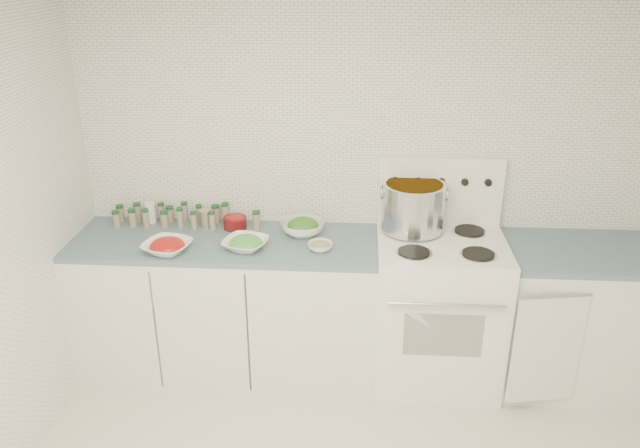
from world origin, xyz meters
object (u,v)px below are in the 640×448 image
(stove, at_px, (437,305))
(bowl_tomato, at_px, (167,246))
(bowl_snowpea, at_px, (246,243))
(stock_pot, at_px, (413,205))

(stove, bearing_deg, bowl_tomato, -173.41)
(bowl_tomato, relative_size, bowl_snowpea, 1.05)
(bowl_tomato, bearing_deg, bowl_snowpea, 9.27)
(stove, relative_size, bowl_tomato, 4.12)
(bowl_tomato, xyz_separation_m, bowl_snowpea, (0.44, 0.07, -0.00))
(stove, distance_m, bowl_tomato, 1.67)
(stove, relative_size, bowl_snowpea, 4.32)
(stove, bearing_deg, bowl_snowpea, -174.45)
(stove, distance_m, bowl_snowpea, 1.24)
(stock_pot, relative_size, bowl_tomato, 1.21)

